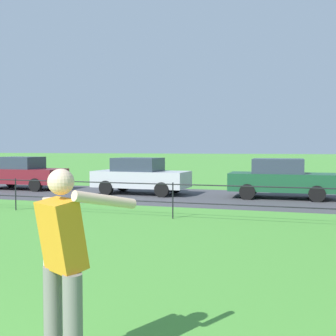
# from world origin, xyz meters

# --- Properties ---
(street_strip) EXTENTS (80.00, 6.04, 0.01)m
(street_strip) POSITION_xyz_m (0.00, 15.72, 0.00)
(street_strip) COLOR #424247
(street_strip) RESTS_ON ground
(park_fence) EXTENTS (30.95, 0.04, 1.00)m
(park_fence) POSITION_xyz_m (-0.00, 10.56, 0.67)
(park_fence) COLOR black
(park_fence) RESTS_ON ground
(person_thrower) EXTENTS (0.75, 0.70, 1.77)m
(person_thrower) POSITION_xyz_m (1.41, 2.72, 0.96)
(person_thrower) COLOR slate
(person_thrower) RESTS_ON ground
(car_maroon_left) EXTENTS (4.03, 1.88, 1.54)m
(car_maroon_left) POSITION_xyz_m (-9.23, 16.30, 0.78)
(car_maroon_left) COLOR maroon
(car_maroon_left) RESTS_ON ground
(car_silver_center) EXTENTS (4.06, 1.93, 1.54)m
(car_silver_center) POSITION_xyz_m (-3.10, 16.04, 0.78)
(car_silver_center) COLOR #B7BABF
(car_silver_center) RESTS_ON ground
(car_dark_green_far_right) EXTENTS (4.03, 1.87, 1.54)m
(car_dark_green_far_right) POSITION_xyz_m (2.66, 16.25, 0.78)
(car_dark_green_far_right) COLOR #194C2D
(car_dark_green_far_right) RESTS_ON ground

